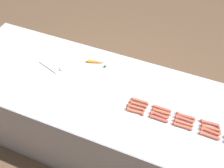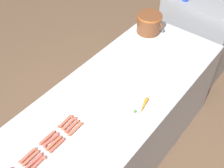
{
  "view_description": "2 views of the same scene",
  "coord_description": "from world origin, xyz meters",
  "views": [
    {
      "loc": [
        -1.2,
        -0.64,
        2.51
      ],
      "look_at": [
        0.03,
        -0.14,
        0.96
      ],
      "focal_mm": 42.07,
      "sensor_mm": 36.0,
      "label": 1
    },
    {
      "loc": [
        0.94,
        -1.15,
        2.57
      ],
      "look_at": [
        -0.07,
        0.13,
        0.9
      ],
      "focal_mm": 45.52,
      "sensor_mm": 36.0,
      "label": 2
    }
  ],
  "objects": [
    {
      "name": "hot_dog_9",
      "position": [
        -0.07,
        -0.38,
        0.9
      ],
      "size": [
        0.03,
        0.15,
        0.02
      ],
      "color": "#B65842",
      "rests_on": "griddle_counter"
    },
    {
      "name": "hot_dog_1",
      "position": [
        -0.11,
        -0.92,
        0.9
      ],
      "size": [
        0.03,
        0.15,
        0.02
      ],
      "color": "#BD5640",
      "rests_on": "griddle_counter"
    },
    {
      "name": "ground_plane",
      "position": [
        0.0,
        0.0,
        0.0
      ],
      "size": [
        20.0,
        20.0,
        0.0
      ],
      "primitive_type": "plane",
      "color": "brown"
    },
    {
      "name": "hot_dog_19",
      "position": [
        -0.0,
        -0.38,
        0.9
      ],
      "size": [
        0.03,
        0.15,
        0.02
      ],
      "color": "#B85B3D",
      "rests_on": "griddle_counter"
    },
    {
      "name": "carrot",
      "position": [
        0.26,
        0.09,
        0.9
      ],
      "size": [
        0.07,
        0.18,
        0.03
      ],
      "color": "orange",
      "rests_on": "griddle_counter"
    },
    {
      "name": "hot_dog_17",
      "position": [
        -0.01,
        -0.74,
        0.9
      ],
      "size": [
        0.03,
        0.15,
        0.02
      ],
      "color": "#BB5543",
      "rests_on": "griddle_counter"
    },
    {
      "name": "hot_dog_7",
      "position": [
        -0.07,
        -0.73,
        0.9
      ],
      "size": [
        0.03,
        0.15,
        0.02
      ],
      "color": "#B45B43",
      "rests_on": "griddle_counter"
    },
    {
      "name": "hot_dog_8",
      "position": [
        -0.07,
        -0.56,
        0.9
      ],
      "size": [
        0.03,
        0.15,
        0.02
      ],
      "color": "#BD5344",
      "rests_on": "griddle_counter"
    },
    {
      "name": "hot_dog_4",
      "position": [
        -0.11,
        -0.38,
        0.9
      ],
      "size": [
        0.03,
        0.15,
        0.02
      ],
      "color": "#BD573E",
      "rests_on": "griddle_counter"
    },
    {
      "name": "hot_dog_6",
      "position": [
        -0.07,
        -0.92,
        0.9
      ],
      "size": [
        0.03,
        0.15,
        0.02
      ],
      "color": "#BE5240",
      "rests_on": "griddle_counter"
    },
    {
      "name": "hot_dog_2",
      "position": [
        -0.1,
        -0.73,
        0.9
      ],
      "size": [
        0.03,
        0.15,
        0.02
      ],
      "color": "#BE5843",
      "rests_on": "griddle_counter"
    },
    {
      "name": "serving_spoon",
      "position": [
        0.07,
        0.38,
        0.9
      ],
      "size": [
        0.12,
        0.27,
        0.02
      ],
      "color": "#B7B7BC",
      "rests_on": "griddle_counter"
    },
    {
      "name": "hot_dog_11",
      "position": [
        -0.04,
        -0.92,
        0.9
      ],
      "size": [
        0.03,
        0.15,
        0.02
      ],
      "color": "#B0583D",
      "rests_on": "griddle_counter"
    },
    {
      "name": "hot_dog_12",
      "position": [
        -0.04,
        -0.74,
        0.9
      ],
      "size": [
        0.03,
        0.15,
        0.02
      ],
      "color": "#B35446",
      "rests_on": "griddle_counter"
    },
    {
      "name": "griddle_counter",
      "position": [
        0.0,
        0.0,
        0.44
      ],
      "size": [
        0.89,
        2.43,
        0.89
      ],
      "color": "#9EA0A5",
      "rests_on": "ground_plane"
    },
    {
      "name": "hot_dog_14",
      "position": [
        -0.04,
        -0.38,
        0.9
      ],
      "size": [
        0.03,
        0.15,
        0.02
      ],
      "color": "#B1553F",
      "rests_on": "griddle_counter"
    },
    {
      "name": "hot_dog_13",
      "position": [
        -0.04,
        -0.56,
        0.9
      ],
      "size": [
        0.03,
        0.15,
        0.02
      ],
      "color": "#B45C3F",
      "rests_on": "griddle_counter"
    },
    {
      "name": "hot_dog_3",
      "position": [
        -0.1,
        -0.56,
        0.9
      ],
      "size": [
        0.02,
        0.15,
        0.02
      ],
      "color": "#B6523D",
      "rests_on": "griddle_counter"
    },
    {
      "name": "hot_dog_18",
      "position": [
        -0.01,
        -0.56,
        0.9
      ],
      "size": [
        0.03,
        0.15,
        0.02
      ],
      "color": "#BA513D",
      "rests_on": "griddle_counter"
    },
    {
      "name": "hot_dog_16",
      "position": [
        -0.0,
        -0.91,
        0.9
      ],
      "size": [
        0.03,
        0.15,
        0.02
      ],
      "color": "#BD5445",
      "rests_on": "griddle_counter"
    }
  ]
}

